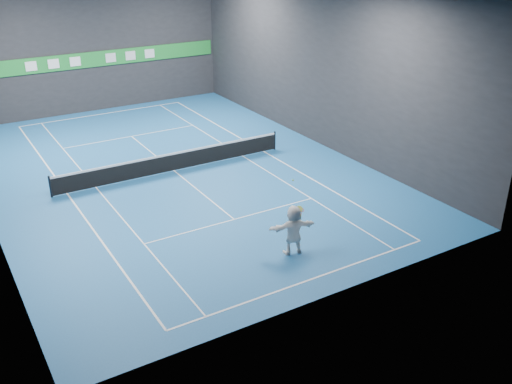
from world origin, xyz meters
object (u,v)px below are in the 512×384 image
player (293,230)px  tennis_net (174,161)px  tennis_ball (293,180)px  tennis_racket (300,211)px

player → tennis_net: size_ratio=0.16×
player → tennis_ball: 2.06m
tennis_ball → tennis_net: size_ratio=0.01×
tennis_racket → tennis_net: bearing=95.2°
tennis_ball → tennis_racket: size_ratio=0.10×
tennis_net → tennis_ball: bearing=-87.0°
player → tennis_racket: 0.78m
tennis_racket → player: bearing=-171.5°
player → tennis_net: player is taller
tennis_ball → tennis_racket: tennis_ball is taller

